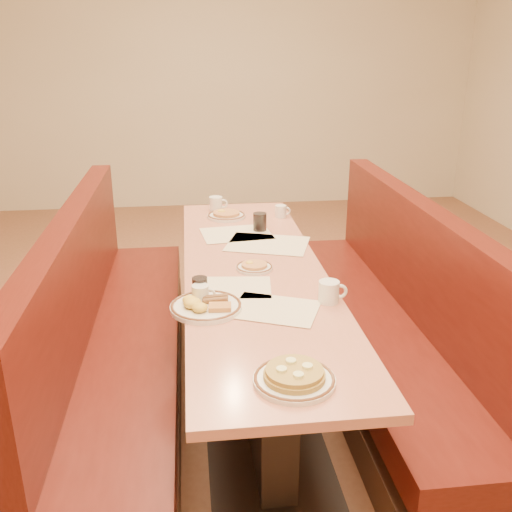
{
  "coord_description": "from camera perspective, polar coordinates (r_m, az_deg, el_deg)",
  "views": [
    {
      "loc": [
        -0.31,
        -2.65,
        1.82
      ],
      "look_at": [
        0.0,
        -0.08,
        0.85
      ],
      "focal_mm": 40.0,
      "sensor_mm": 36.0,
      "label": 1
    }
  ],
  "objects": [
    {
      "name": "ground",
      "position": [
        3.23,
        -0.16,
        -13.78
      ],
      "size": [
        8.0,
        8.0,
        0.0
      ],
      "primitive_type": "plane",
      "color": "#9E6647",
      "rests_on": "ground"
    },
    {
      "name": "room_envelope",
      "position": [
        2.67,
        -0.21,
        22.9
      ],
      "size": [
        6.04,
        8.04,
        2.82
      ],
      "color": "beige",
      "rests_on": "ground"
    },
    {
      "name": "diner_table",
      "position": [
        3.04,
        -0.17,
        -7.94
      ],
      "size": [
        0.7,
        2.5,
        0.75
      ],
      "color": "black",
      "rests_on": "ground"
    },
    {
      "name": "booth_left",
      "position": [
        3.06,
        -14.11,
        -8.7
      ],
      "size": [
        0.55,
        2.5,
        1.05
      ],
      "color": "#4C3326",
      "rests_on": "ground"
    },
    {
      "name": "booth_right",
      "position": [
        3.2,
        13.07,
        -7.19
      ],
      "size": [
        0.55,
        2.5,
        1.05
      ],
      "color": "#4C3326",
      "rests_on": "ground"
    },
    {
      "name": "placemat_near_left",
      "position": [
        2.66,
        -2.19,
        -3.16
      ],
      "size": [
        0.37,
        0.29,
        0.0
      ],
      "primitive_type": "cube",
      "rotation": [
        0.0,
        0.0,
        -0.11
      ],
      "color": "#FFF7C7",
      "rests_on": "diner_table"
    },
    {
      "name": "placemat_near_right",
      "position": [
        2.45,
        1.91,
        -5.33
      ],
      "size": [
        0.44,
        0.39,
        0.0
      ],
      "primitive_type": "cube",
      "rotation": [
        0.0,
        0.0,
        -0.4
      ],
      "color": "#FFF7C7",
      "rests_on": "diner_table"
    },
    {
      "name": "placemat_far_left",
      "position": [
        3.4,
        -1.96,
        2.25
      ],
      "size": [
        0.44,
        0.35,
        0.0
      ],
      "primitive_type": "cube",
      "rotation": [
        0.0,
        0.0,
        0.12
      ],
      "color": "#FFF7C7",
      "rests_on": "diner_table"
    },
    {
      "name": "placemat_far_right",
      "position": [
        3.23,
        1.17,
        1.23
      ],
      "size": [
        0.53,
        0.46,
        0.0
      ],
      "primitive_type": "cube",
      "rotation": [
        0.0,
        0.0,
        -0.32
      ],
      "color": "#FFF7C7",
      "rests_on": "diner_table"
    },
    {
      "name": "pancake_plate",
      "position": [
        1.96,
        3.85,
        -11.99
      ],
      "size": [
        0.28,
        0.28,
        0.06
      ],
      "rotation": [
        0.0,
        0.0,
        -0.34
      ],
      "color": "white",
      "rests_on": "diner_table"
    },
    {
      "name": "eggs_plate",
      "position": [
        2.45,
        -5.11,
        -4.97
      ],
      "size": [
        0.31,
        0.31,
        0.06
      ],
      "rotation": [
        0.0,
        0.0,
        -0.08
      ],
      "color": "white",
      "rests_on": "diner_table"
    },
    {
      "name": "extra_plate_mid",
      "position": [
        2.88,
        -0.18,
        -1.06
      ],
      "size": [
        0.19,
        0.19,
        0.04
      ],
      "rotation": [
        0.0,
        0.0,
        -0.44
      ],
      "color": "white",
      "rests_on": "diner_table"
    },
    {
      "name": "extra_plate_far",
      "position": [
        3.73,
        -2.99,
        4.11
      ],
      "size": [
        0.25,
        0.25,
        0.05
      ],
      "rotation": [
        0.0,
        0.0,
        -0.22
      ],
      "color": "white",
      "rests_on": "diner_table"
    },
    {
      "name": "coffee_mug_a",
      "position": [
        2.52,
        7.38,
        -3.53
      ],
      "size": [
        0.13,
        0.09,
        0.1
      ],
      "rotation": [
        0.0,
        0.0,
        -0.06
      ],
      "color": "white",
      "rests_on": "diner_table"
    },
    {
      "name": "coffee_mug_b",
      "position": [
        2.51,
        -5.51,
        -3.77
      ],
      "size": [
        0.11,
        0.08,
        0.08
      ],
      "rotation": [
        0.0,
        0.0,
        -0.18
      ],
      "color": "white",
      "rests_on": "diner_table"
    },
    {
      "name": "coffee_mug_c",
      "position": [
        3.74,
        2.53,
        4.52
      ],
      "size": [
        0.1,
        0.07,
        0.08
      ],
      "rotation": [
        0.0,
        0.0,
        0.0
      ],
      "color": "white",
      "rests_on": "diner_table"
    },
    {
      "name": "coffee_mug_d",
      "position": [
        3.89,
        -3.98,
        5.26
      ],
      "size": [
        0.13,
        0.09,
        0.1
      ],
      "rotation": [
        0.0,
        0.0,
        -0.18
      ],
      "color": "white",
      "rests_on": "diner_table"
    },
    {
      "name": "soda_tumbler_near",
      "position": [
        2.56,
        -5.62,
        -3.15
      ],
      "size": [
        0.07,
        0.07,
        0.09
      ],
      "color": "black",
      "rests_on": "diner_table"
    },
    {
      "name": "soda_tumbler_mid",
      "position": [
        3.45,
        0.38,
        3.41
      ],
      "size": [
        0.08,
        0.08,
        0.11
      ],
      "color": "black",
      "rests_on": "diner_table"
    }
  ]
}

